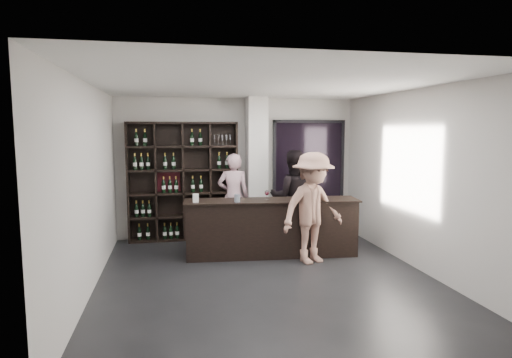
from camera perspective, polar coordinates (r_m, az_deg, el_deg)
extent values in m
cube|color=black|center=(6.71, 1.33, -13.02)|extent=(5.00, 5.50, 0.01)
cube|color=silver|center=(8.84, 0.09, 1.44)|extent=(0.40, 0.40, 2.90)
cube|color=black|center=(9.36, 7.04, 1.38)|extent=(1.60, 0.08, 2.10)
cube|color=black|center=(9.36, 7.04, 1.38)|extent=(1.48, 0.02, 1.98)
cube|color=black|center=(7.67, 2.11, -6.61)|extent=(3.00, 0.56, 0.99)
cube|color=black|center=(7.57, 2.13, -2.88)|extent=(3.08, 0.64, 0.03)
imported|color=#CC9FAB|center=(8.76, -3.04, -2.34)|extent=(0.69, 0.49, 1.77)
imported|color=black|center=(8.45, 4.91, -2.41)|extent=(1.02, 0.86, 1.85)
imported|color=#8E6556|center=(7.25, 7.57, -3.86)|extent=(1.38, 1.07, 1.87)
cylinder|color=silver|center=(7.31, -2.53, -2.57)|extent=(0.13, 0.13, 0.13)
cube|color=white|center=(7.83, 7.92, -2.45)|extent=(0.11, 0.11, 0.02)
cube|color=white|center=(7.34, -8.05, -2.54)|extent=(0.10, 0.05, 0.15)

